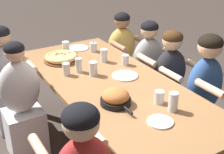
# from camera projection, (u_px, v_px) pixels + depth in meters

# --- Properties ---
(ground_plane) EXTENTS (18.00, 18.00, 0.00)m
(ground_plane) POSITION_uv_depth(u_px,v_px,m) (112.00, 152.00, 3.05)
(ground_plane) COLOR #423833
(ground_plane) RESTS_ON ground
(dining_table) EXTENTS (2.28, 0.96, 0.76)m
(dining_table) POSITION_uv_depth(u_px,v_px,m) (112.00, 90.00, 2.75)
(dining_table) COLOR #996B42
(dining_table) RESTS_ON ground
(pizza_board_main) EXTENTS (0.35, 0.35, 0.07)m
(pizza_board_main) POSITION_uv_depth(u_px,v_px,m) (61.00, 58.00, 3.15)
(pizza_board_main) COLOR brown
(pizza_board_main) RESTS_ON dining_table
(skillet_bowl) EXTENTS (0.34, 0.24, 0.13)m
(skillet_bowl) POSITION_uv_depth(u_px,v_px,m) (116.00, 98.00, 2.36)
(skillet_bowl) COLOR black
(skillet_bowl) RESTS_ON dining_table
(empty_plate_a) EXTENTS (0.18, 0.18, 0.02)m
(empty_plate_a) POSITION_uv_depth(u_px,v_px,m) (160.00, 122.00, 2.15)
(empty_plate_a) COLOR white
(empty_plate_a) RESTS_ON dining_table
(empty_plate_b) EXTENTS (0.24, 0.24, 0.02)m
(empty_plate_b) POSITION_uv_depth(u_px,v_px,m) (125.00, 76.00, 2.83)
(empty_plate_b) COLOR white
(empty_plate_b) RESTS_ON dining_table
(empty_plate_c) EXTENTS (0.22, 0.22, 0.02)m
(empty_plate_c) POSITION_uv_depth(u_px,v_px,m) (78.00, 48.00, 3.49)
(empty_plate_c) COLOR white
(empty_plate_c) RESTS_ON dining_table
(cocktail_glass_blue) EXTENTS (0.08, 0.08, 0.12)m
(cocktail_glass_blue) POSITION_uv_depth(u_px,v_px,m) (93.00, 47.00, 3.39)
(cocktail_glass_blue) COLOR silver
(cocktail_glass_blue) RESTS_ON dining_table
(drinking_glass_a) EXTENTS (0.08, 0.08, 0.12)m
(drinking_glass_a) POSITION_uv_depth(u_px,v_px,m) (66.00, 48.00, 3.36)
(drinking_glass_a) COLOR silver
(drinking_glass_a) RESTS_ON dining_table
(drinking_glass_b) EXTENTS (0.07, 0.07, 0.12)m
(drinking_glass_b) POSITION_uv_depth(u_px,v_px,m) (66.00, 70.00, 2.83)
(drinking_glass_b) COLOR silver
(drinking_glass_b) RESTS_ON dining_table
(drinking_glass_c) EXTENTS (0.08, 0.08, 0.13)m
(drinking_glass_c) POSITION_uv_depth(u_px,v_px,m) (93.00, 69.00, 2.83)
(drinking_glass_c) COLOR silver
(drinking_glass_c) RESTS_ON dining_table
(drinking_glass_d) EXTENTS (0.08, 0.08, 0.10)m
(drinking_glass_d) POSITION_uv_depth(u_px,v_px,m) (159.00, 98.00, 2.38)
(drinking_glass_d) COLOR silver
(drinking_glass_d) RESTS_ON dining_table
(drinking_glass_e) EXTENTS (0.07, 0.07, 0.10)m
(drinking_glass_e) POSITION_uv_depth(u_px,v_px,m) (125.00, 60.00, 3.05)
(drinking_glass_e) COLOR silver
(drinking_glass_e) RESTS_ON dining_table
(drinking_glass_f) EXTENTS (0.07, 0.07, 0.13)m
(drinking_glass_f) POSITION_uv_depth(u_px,v_px,m) (104.00, 56.00, 3.12)
(drinking_glass_f) COLOR silver
(drinking_glass_f) RESTS_ON dining_table
(drinking_glass_g) EXTENTS (0.07, 0.07, 0.15)m
(drinking_glass_g) POSITION_uv_depth(u_px,v_px,m) (173.00, 103.00, 2.27)
(drinking_glass_g) COLOR silver
(drinking_glass_g) RESTS_ON dining_table
(drinking_glass_h) EXTENTS (0.06, 0.06, 0.14)m
(drinking_glass_h) POSITION_uv_depth(u_px,v_px,m) (79.00, 65.00, 2.89)
(drinking_glass_h) COLOR silver
(drinking_glass_h) RESTS_ON dining_table
(diner_far_center) EXTENTS (0.51, 0.40, 1.11)m
(diner_far_center) POSITION_uv_depth(u_px,v_px,m) (169.00, 87.00, 3.19)
(diner_far_center) COLOR #232328
(diner_far_center) RESTS_ON ground
(diner_near_left) EXTENTS (0.51, 0.40, 1.14)m
(diner_near_left) POSITION_uv_depth(u_px,v_px,m) (8.00, 84.00, 3.24)
(diner_near_left) COLOR #99999E
(diner_near_left) RESTS_ON ground
(diner_far_left) EXTENTS (0.51, 0.40, 1.10)m
(diner_far_left) POSITION_uv_depth(u_px,v_px,m) (122.00, 60.00, 3.89)
(diner_far_left) COLOR gold
(diner_far_left) RESTS_ON ground
(diner_far_midright) EXTENTS (0.51, 0.40, 1.20)m
(diner_far_midright) POSITION_uv_depth(u_px,v_px,m) (202.00, 103.00, 2.81)
(diner_far_midright) COLOR #2D5193
(diner_far_midright) RESTS_ON ground
(diner_near_midleft) EXTENTS (0.51, 0.40, 1.14)m
(diner_near_midleft) POSITION_uv_depth(u_px,v_px,m) (22.00, 107.00, 2.84)
(diner_near_midleft) COLOR silver
(diner_near_midleft) RESTS_ON ground
(diner_far_midleft) EXTENTS (0.51, 0.40, 1.12)m
(diner_far_midleft) POSITION_uv_depth(u_px,v_px,m) (147.00, 74.00, 3.47)
(diner_far_midleft) COLOR #99999E
(diner_far_midleft) RESTS_ON ground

